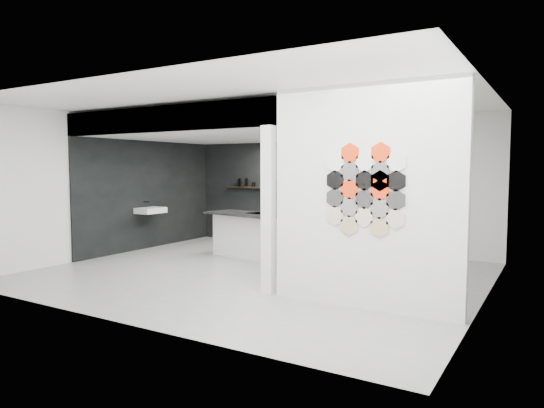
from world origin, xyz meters
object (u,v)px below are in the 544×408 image
Objects in this scene: stockpot at (243,182)px; kettle at (315,185)px; bottle_dark at (277,183)px; wall_basin at (151,210)px; glass_bowl at (335,186)px; partition_panel at (365,197)px; kitchen_island at (248,234)px; utensil_cup at (253,184)px; glass_vase at (335,186)px.

stockpot is 1.32× the size of kettle.
stockpot is at bearing 180.00° from bottle_dark.
wall_basin is at bearing -115.67° from stockpot.
glass_bowl reaches higher than wall_basin.
partition_panel is 15.79× the size of kettle.
glass_bowl is (1.09, 1.74, 0.91)m from kitchen_island.
utensil_cup is at bearing 0.00° from stockpot.
kettle reaches higher than glass_bowl.
partition_panel is 1.57× the size of kitchen_island.
wall_basin is at bearing -148.65° from glass_bowl.
glass_bowl is 1.27× the size of utensil_cup.
utensil_cup is (-2.10, 0.00, -0.01)m from glass_vase.
stockpot is 2.26× the size of utensil_cup.
partition_panel is at bearing -22.73° from kitchen_island.
partition_panel is 21.95× the size of glass_vase.
wall_basin is (-5.46, 1.80, -0.55)m from partition_panel.
partition_panel is 21.32× the size of glass_bowl.
bottle_dark is (-3.52, 3.87, 0.01)m from partition_panel.
glass_vase is (-2.08, 3.87, -0.02)m from partition_panel.
kettle is 0.96m from bottle_dark.
partition_panel reaches higher than glass_bowl.
wall_basin is at bearing 161.77° from partition_panel.
partition_panel reaches higher than kitchen_island.
wall_basin is 2.89m from bottle_dark.
partition_panel is at bearing -61.77° from glass_vase.
glass_bowl is at bearing 31.35° from wall_basin.
utensil_cup is at bearing 165.12° from kettle.
wall_basin is at bearing -133.31° from bottle_dark.
glass_vase reaches higher than wall_basin.
utensil_cup is at bearing 57.93° from wall_basin.
glass_vase is (2.40, 0.00, -0.03)m from stockpot.
stockpot is (0.99, 2.07, 0.57)m from wall_basin.
wall_basin is 2.36m from stockpot.
kitchen_island is 2.38m from stockpot.
wall_basin is at bearing -160.83° from kitchen_island.
utensil_cup reaches higher than glass_bowl.
stockpot is 2.40m from glass_bowl.
wall_basin is at bearing -159.46° from kettle.
glass_bowl is 2.10m from utensil_cup.
utensil_cup is at bearing 137.18° from partition_panel.
bottle_dark is (-0.35, 1.74, 0.95)m from kitchen_island.
partition_panel reaches higher than bottle_dark.
utensil_cup reaches higher than wall_basin.
kettle is at bearing 35.42° from wall_basin.
kettle is (1.91, 0.00, -0.02)m from stockpot.
kitchen_island is 10.08× the size of kettle.
wall_basin is 3.48× the size of bottle_dark.
glass_bowl is at bearing 68.97° from kitchen_island.
utensil_cup is (-1.00, 1.74, 0.92)m from kitchen_island.
stockpot reaches higher than glass_bowl.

